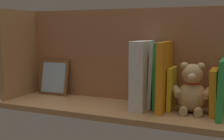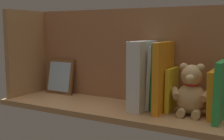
# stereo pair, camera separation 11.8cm
# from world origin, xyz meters

# --- Properties ---
(ground_plane) EXTENTS (0.98, 0.30, 0.02)m
(ground_plane) POSITION_xyz_m (0.00, 0.00, -0.01)
(ground_plane) COLOR #A87A4C
(shelf_back_panel) EXTENTS (0.98, 0.02, 0.40)m
(shelf_back_panel) POSITION_xyz_m (0.00, -0.13, 0.20)
(shelf_back_panel) COLOR #9F6742
(shelf_back_panel) RESTS_ON ground_plane
(shelf_side_divider) EXTENTS (0.02, 0.24, 0.40)m
(shelf_side_divider) POSITION_xyz_m (0.47, 0.00, 0.20)
(shelf_side_divider) COLOR #A87A4C
(shelf_side_divider) RESTS_ON ground_plane
(book_0) EXTENTS (0.02, 0.19, 0.21)m
(book_0) POSITION_xyz_m (-0.42, -0.02, 0.10)
(book_0) COLOR green
(book_0) RESTS_ON ground_plane
(book_1) EXTENTS (0.03, 0.14, 0.17)m
(book_1) POSITION_xyz_m (-0.39, -0.04, 0.08)
(book_1) COLOR orange
(book_1) RESTS_ON ground_plane
(teddy_bear) EXTENTS (0.15, 0.13, 0.19)m
(teddy_bear) POSITION_xyz_m (-0.31, -0.03, 0.08)
(teddy_bear) COLOR tan
(teddy_bear) RESTS_ON ground_plane
(book_2) EXTENTS (0.02, 0.12, 0.16)m
(book_2) POSITION_xyz_m (-0.23, -0.05, 0.08)
(book_2) COLOR yellow
(book_2) RESTS_ON ground_plane
(book_3) EXTENTS (0.02, 0.18, 0.26)m
(book_3) POSITION_xyz_m (-0.21, -0.02, 0.13)
(book_3) COLOR orange
(book_3) RESTS_ON ground_plane
(book_4) EXTENTS (0.02, 0.13, 0.26)m
(book_4) POSITION_xyz_m (-0.18, -0.05, 0.13)
(book_4) COLOR green
(book_4) RESTS_ON ground_plane
(book_5) EXTENTS (0.02, 0.12, 0.25)m
(book_5) POSITION_xyz_m (-0.16, -0.05, 0.12)
(book_5) COLOR silver
(book_5) RESTS_ON ground_plane
(dictionary_thick_white) EXTENTS (0.05, 0.17, 0.27)m
(dictionary_thick_white) POSITION_xyz_m (-0.12, -0.03, 0.13)
(dictionary_thick_white) COLOR silver
(dictionary_thick_white) RESTS_ON ground_plane
(picture_frame_leaning) EXTENTS (0.15, 0.05, 0.17)m
(picture_frame_leaning) POSITION_xyz_m (0.34, -0.09, 0.08)
(picture_frame_leaning) COLOR brown
(picture_frame_leaning) RESTS_ON ground_plane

